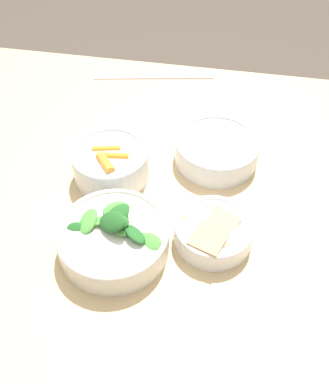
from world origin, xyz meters
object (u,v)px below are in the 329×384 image
(bowl_greens, at_px, (114,238))
(bowl_cookies, at_px, (213,231))
(bowl_carrots, at_px, (110,163))
(bowl_beans_hotdog, at_px, (217,150))
(ruler, at_px, (154,76))

(bowl_greens, height_order, bowl_cookies, bowl_greens)
(bowl_greens, xyz_separation_m, bowl_cookies, (0.17, 0.05, -0.01))
(bowl_carrots, bearing_deg, bowl_cookies, -29.29)
(bowl_carrots, distance_m, bowl_greens, 0.18)
(bowl_greens, xyz_separation_m, bowl_beans_hotdog, (0.15, 0.26, -0.01))
(bowl_cookies, bearing_deg, bowl_greens, -163.50)
(bowl_cookies, bearing_deg, ruler, 112.45)
(bowl_carrots, relative_size, bowl_cookies, 1.06)
(bowl_carrots, distance_m, bowl_beans_hotdog, 0.22)
(bowl_carrots, relative_size, bowl_greens, 0.79)
(bowl_cookies, bearing_deg, bowl_carrots, 150.71)
(bowl_carrots, relative_size, bowl_beans_hotdog, 0.87)
(bowl_greens, xyz_separation_m, ruler, (-0.04, 0.54, -0.03))
(bowl_carrots, height_order, bowl_beans_hotdog, bowl_carrots)
(bowl_greens, bearing_deg, ruler, 93.94)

